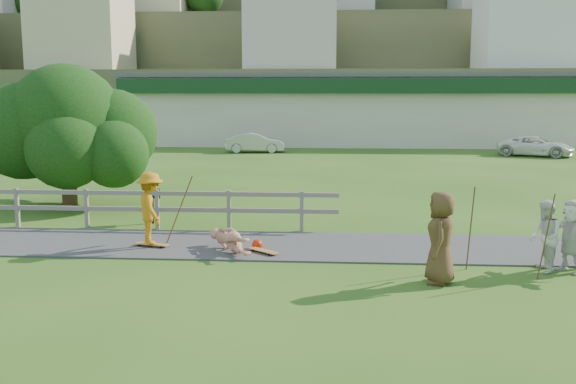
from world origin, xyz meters
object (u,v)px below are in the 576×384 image
at_px(skater_rider, 151,212).
at_px(spectator_c, 441,238).
at_px(spectator_d, 571,236).
at_px(tree, 67,144).
at_px(car_silver, 255,143).
at_px(car_white, 535,146).
at_px(bbq, 152,207).
at_px(spectator_a, 545,236).
at_px(skater_fallen, 230,240).

distance_m(skater_rider, spectator_c, 6.94).
height_order(spectator_d, tree, tree).
bearing_deg(car_silver, car_white, -99.44).
bearing_deg(bbq, spectator_d, -41.19).
relative_size(spectator_c, tree, 0.30).
bearing_deg(spectator_a, bbq, -113.25).
bearing_deg(spectator_a, spectator_d, 95.04).
bearing_deg(skater_fallen, car_white, 25.52).
distance_m(spectator_d, tree, 15.57).
distance_m(spectator_c, tree, 13.66).
xyz_separation_m(spectator_a, bbq, (-9.62, 4.40, -0.27)).
distance_m(skater_rider, car_silver, 25.44).
distance_m(skater_rider, skater_fallen, 2.09).
bearing_deg(skater_fallen, spectator_d, -42.47).
height_order(spectator_a, car_white, spectator_a).
relative_size(spectator_a, tree, 0.25).
xyz_separation_m(skater_fallen, tree, (-6.40, 6.04, 1.74)).
bearing_deg(car_white, car_silver, 108.55).
distance_m(spectator_a, car_white, 26.65).
height_order(spectator_a, spectator_c, spectator_c).
xyz_separation_m(spectator_d, car_white, (6.99, 25.53, -0.17)).
bearing_deg(spectator_c, tree, -116.17).
height_order(skater_rider, spectator_a, skater_rider).
xyz_separation_m(spectator_a, car_white, (7.54, 25.56, -0.16)).
distance_m(skater_fallen, car_silver, 25.90).
relative_size(spectator_a, car_white, 0.35).
bearing_deg(spectator_a, car_white, 164.90).
height_order(spectator_d, car_white, spectator_d).
bearing_deg(car_white, bbq, 164.01).
bearing_deg(spectator_c, skater_fallen, -104.35).
bearing_deg(skater_rider, spectator_a, -128.83).
relative_size(skater_rider, tree, 0.29).
xyz_separation_m(car_white, bbq, (-17.16, -21.16, -0.11)).
xyz_separation_m(spectator_a, car_silver, (-9.42, 26.90, -0.14)).
bearing_deg(car_silver, spectator_c, -170.61).
bearing_deg(skater_fallen, spectator_c, -58.87).
relative_size(spectator_d, car_white, 0.36).
bearing_deg(car_white, spectator_a, -173.38).
bearing_deg(spectator_a, car_silver, -159.36).
relative_size(spectator_c, spectator_d, 1.18).
height_order(car_silver, bbq, car_silver).
bearing_deg(car_white, skater_rider, 168.89).
distance_m(skater_rider, spectator_d, 9.47).
bearing_deg(tree, car_silver, 79.08).
distance_m(skater_fallen, tree, 8.97).
bearing_deg(bbq, skater_rider, -92.44).
height_order(spectator_c, car_silver, spectator_c).
height_order(spectator_c, car_white, spectator_c).
bearing_deg(spectator_c, car_white, 170.14).
distance_m(spectator_c, spectator_d, 3.03).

